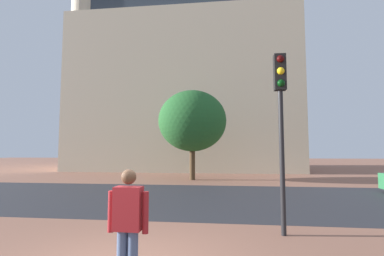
% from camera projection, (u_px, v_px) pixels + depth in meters
% --- Properties ---
extents(ground_plane, '(120.00, 120.00, 0.00)m').
position_uv_depth(ground_plane, '(191.00, 190.00, 14.38)').
color(ground_plane, '#93604C').
extents(street_asphalt_strip, '(120.00, 8.37, 0.00)m').
position_uv_depth(street_asphalt_strip, '(185.00, 197.00, 11.99)').
color(street_asphalt_strip, '#2D2D33').
rests_on(street_asphalt_strip, ground_plane).
extents(landmark_building, '(22.96, 13.22, 34.09)m').
position_uv_depth(landmark_building, '(189.00, 78.00, 31.88)').
color(landmark_building, beige).
rests_on(landmark_building, ground_plane).
extents(person_skater, '(0.61, 0.31, 1.73)m').
position_uv_depth(person_skater, '(128.00, 223.00, 4.03)').
color(person_skater, slate).
rests_on(person_skater, ground_plane).
extents(traffic_light_pole, '(0.28, 0.34, 4.39)m').
position_uv_depth(traffic_light_pole, '(281.00, 107.00, 6.83)').
color(traffic_light_pole, black).
rests_on(traffic_light_pole, ground_plane).
extents(tree_curb_far, '(4.73, 4.73, 6.20)m').
position_uv_depth(tree_curb_far, '(192.00, 121.00, 19.45)').
color(tree_curb_far, '#4C3823').
rests_on(tree_curb_far, ground_plane).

